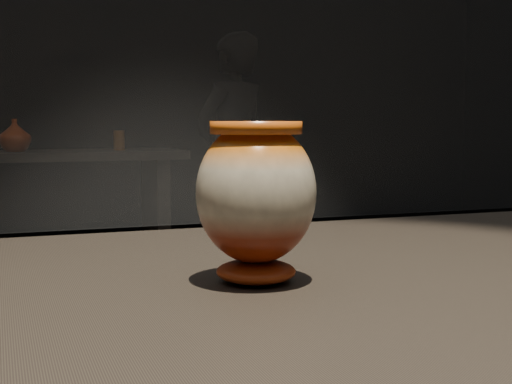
% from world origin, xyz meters
% --- Properties ---
extents(main_vase, '(0.16, 0.16, 0.18)m').
position_xyz_m(main_vase, '(0.05, -0.01, 1.00)').
color(main_vase, maroon).
rests_on(main_vase, display_plinth).
extents(back_shelf, '(2.00, 0.60, 0.90)m').
position_xyz_m(back_shelf, '(-0.12, 3.69, 0.64)').
color(back_shelf, black).
rests_on(back_shelf, ground).
extents(back_vase_mid, '(0.21, 0.21, 0.19)m').
position_xyz_m(back_vase_mid, '(-0.10, 3.63, 1.00)').
color(back_vase_mid, maroon).
rests_on(back_vase_mid, back_shelf).
extents(back_vase_right, '(0.07, 0.07, 0.12)m').
position_xyz_m(back_vase_right, '(0.50, 3.64, 0.96)').
color(back_vase_right, brown).
rests_on(back_vase_right, back_shelf).
extents(visitor, '(0.73, 0.63, 1.68)m').
position_xyz_m(visitor, '(1.33, 3.94, 0.84)').
color(visitor, black).
rests_on(visitor, ground).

